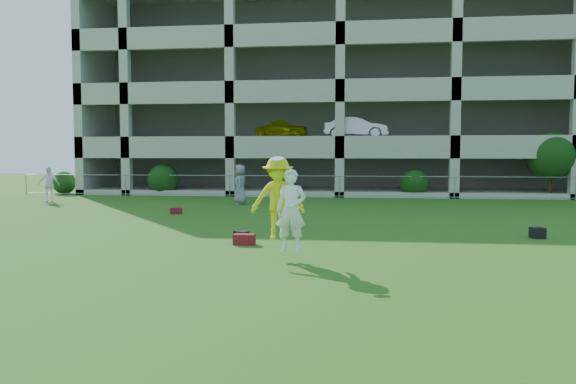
# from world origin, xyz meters

# --- Properties ---
(ground) EXTENTS (100.00, 100.00, 0.00)m
(ground) POSITION_xyz_m (0.00, 0.00, 0.00)
(ground) COLOR #235114
(ground) RESTS_ON ground
(bystander_b) EXTENTS (1.08, 0.64, 1.72)m
(bystander_b) POSITION_xyz_m (-13.81, 14.21, 0.86)
(bystander_b) COLOR white
(bystander_b) RESTS_ON ground
(bystander_c) EXTENTS (0.76, 1.01, 1.85)m
(bystander_c) POSITION_xyz_m (-4.42, 14.35, 0.93)
(bystander_c) COLOR slate
(bystander_c) RESTS_ON ground
(bag_red_a) EXTENTS (0.56, 0.32, 0.28)m
(bag_red_a) POSITION_xyz_m (-1.91, 3.15, 0.14)
(bag_red_a) COLOR #5D1015
(bag_red_a) RESTS_ON ground
(bag_black_b) EXTENTS (0.47, 0.44, 0.22)m
(bag_black_b) POSITION_xyz_m (-2.19, 4.10, 0.11)
(bag_black_b) COLOR black
(bag_black_b) RESTS_ON ground
(crate_d) EXTENTS (0.40, 0.40, 0.30)m
(crate_d) POSITION_xyz_m (6.03, 5.28, 0.15)
(crate_d) COLOR black
(crate_d) RESTS_ON ground
(bag_red_f) EXTENTS (0.50, 0.37, 0.24)m
(bag_red_f) POSITION_xyz_m (-6.07, 10.07, 0.12)
(bag_red_f) COLOR #5D1015
(bag_red_f) RESTS_ON ground
(frisbee_contest) EXTENTS (1.32, 0.96, 2.09)m
(frisbee_contest) POSITION_xyz_m (-0.67, 1.27, 1.31)
(frisbee_contest) COLOR yellow
(frisbee_contest) RESTS_ON ground
(parking_garage) EXTENTS (30.00, 14.00, 12.00)m
(parking_garage) POSITION_xyz_m (-0.01, 27.70, 6.01)
(parking_garage) COLOR #9E998C
(parking_garage) RESTS_ON ground
(fence) EXTENTS (36.06, 0.06, 1.20)m
(fence) POSITION_xyz_m (0.00, 19.00, 0.61)
(fence) COLOR gray
(fence) RESTS_ON ground
(shrub_row) EXTENTS (34.38, 2.52, 3.50)m
(shrub_row) POSITION_xyz_m (4.59, 19.70, 1.51)
(shrub_row) COLOR #163D11
(shrub_row) RESTS_ON ground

